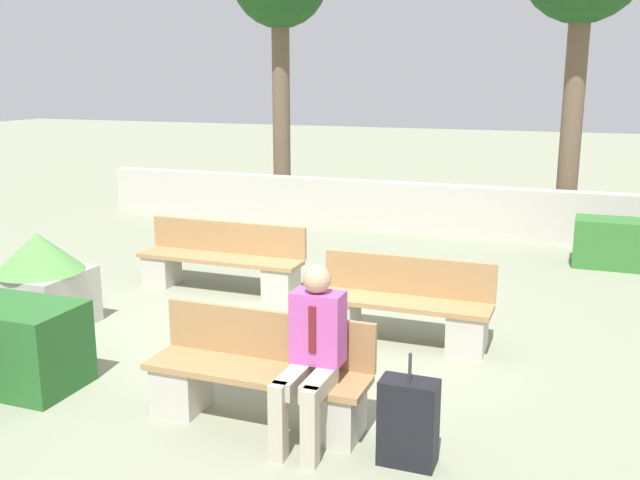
{
  "coord_description": "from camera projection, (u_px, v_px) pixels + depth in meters",
  "views": [
    {
      "loc": [
        2.83,
        -6.57,
        2.64
      ],
      "look_at": [
        0.17,
        0.5,
        0.9
      ],
      "focal_mm": 40.0,
      "sensor_mm": 36.0,
      "label": 1
    }
  ],
  "objects": [
    {
      "name": "hedge_block_mid_left",
      "position": [
        12.0,
        344.0,
        6.18
      ],
      "size": [
        1.21,
        0.7,
        0.74
      ],
      "color": "#286028",
      "rests_on": "ground_plane"
    },
    {
      "name": "planter_corner_left",
      "position": [
        41.0,
        279.0,
        7.56
      ],
      "size": [
        0.93,
        0.93,
        1.04
      ],
      "color": "#B7B2A8",
      "rests_on": "ground_plane"
    },
    {
      "name": "bench_right_side",
      "position": [
        221.0,
        264.0,
        8.95
      ],
      "size": [
        2.15,
        0.48,
        0.84
      ],
      "rotation": [
        0.0,
        0.0,
        0.16
      ],
      "color": "#A37A4C",
      "rests_on": "ground_plane"
    },
    {
      "name": "person_seated_man",
      "position": [
        312.0,
        348.0,
        5.15
      ],
      "size": [
        0.38,
        0.64,
        1.32
      ],
      "color": "#B2A893",
      "rests_on": "ground_plane"
    },
    {
      "name": "suitcase",
      "position": [
        408.0,
        422.0,
        4.92
      ],
      "size": [
        0.4,
        0.22,
        0.82
      ],
      "color": "black",
      "rests_on": "ground_plane"
    },
    {
      "name": "hedge_block_near_left",
      "position": [
        640.0,
        245.0,
        9.93
      ],
      "size": [
        1.76,
        0.62,
        0.68
      ],
      "color": "#33702D",
      "rests_on": "ground_plane"
    },
    {
      "name": "bench_front",
      "position": [
        258.0,
        382.0,
        5.54
      ],
      "size": [
        1.78,
        0.49,
        0.84
      ],
      "color": "#A37A4C",
      "rests_on": "ground_plane"
    },
    {
      "name": "ground_plane",
      "position": [
        289.0,
        331.0,
        7.56
      ],
      "size": [
        60.0,
        60.0,
        0.0
      ],
      "primitive_type": "plane",
      "color": "gray"
    },
    {
      "name": "perimeter_wall",
      "position": [
        411.0,
        207.0,
        12.44
      ],
      "size": [
        12.03,
        0.3,
        0.83
      ],
      "color": "#B7B2A8",
      "rests_on": "ground_plane"
    },
    {
      "name": "bench_left_side",
      "position": [
        402.0,
        311.0,
        7.21
      ],
      "size": [
        1.79,
        0.49,
        0.84
      ],
      "rotation": [
        0.0,
        0.0,
        -0.21
      ],
      "color": "#A37A4C",
      "rests_on": "ground_plane"
    }
  ]
}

